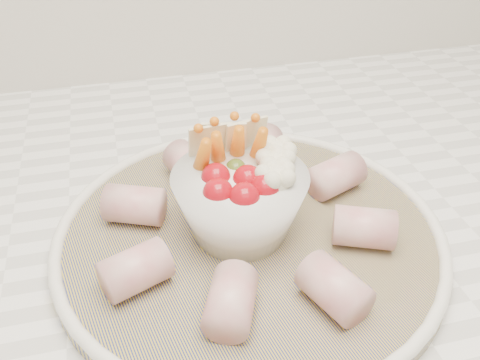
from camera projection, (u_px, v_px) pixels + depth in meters
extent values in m
cube|color=white|center=(72.00, 220.00, 0.58)|extent=(2.04, 0.62, 0.04)
cylinder|color=navy|center=(249.00, 237.00, 0.52)|extent=(0.44, 0.44, 0.01)
torus|color=white|center=(250.00, 231.00, 0.52)|extent=(0.38, 0.38, 0.01)
sphere|color=#A90A15|center=(218.00, 193.00, 0.46)|extent=(0.03, 0.03, 0.03)
sphere|color=#A90A15|center=(244.00, 198.00, 0.45)|extent=(0.03, 0.03, 0.03)
sphere|color=#A90A15|center=(265.00, 188.00, 0.46)|extent=(0.03, 0.03, 0.03)
sphere|color=#A90A15|center=(216.00, 178.00, 0.48)|extent=(0.03, 0.03, 0.03)
sphere|color=#A90A15|center=(248.00, 180.00, 0.47)|extent=(0.03, 0.03, 0.03)
sphere|color=#486321|center=(236.00, 169.00, 0.49)|extent=(0.02, 0.02, 0.02)
cone|color=orange|center=(218.00, 154.00, 0.49)|extent=(0.03, 0.04, 0.06)
cone|color=orange|center=(238.00, 148.00, 0.50)|extent=(0.02, 0.04, 0.06)
cone|color=orange|center=(258.00, 150.00, 0.50)|extent=(0.02, 0.04, 0.06)
cone|color=orange|center=(202.00, 161.00, 0.48)|extent=(0.03, 0.04, 0.06)
sphere|color=white|center=(275.00, 167.00, 0.49)|extent=(0.03, 0.03, 0.03)
sphere|color=white|center=(276.00, 181.00, 0.47)|extent=(0.03, 0.03, 0.03)
sphere|color=white|center=(277.00, 156.00, 0.50)|extent=(0.03, 0.03, 0.03)
cube|color=beige|center=(224.00, 142.00, 0.51)|extent=(0.04, 0.02, 0.05)
cube|color=beige|center=(246.00, 140.00, 0.51)|extent=(0.04, 0.02, 0.05)
cube|color=beige|center=(210.00, 145.00, 0.50)|extent=(0.04, 0.01, 0.05)
cylinder|color=#C35962|center=(364.00, 227.00, 0.49)|extent=(0.07, 0.06, 0.04)
cylinder|color=#C35962|center=(336.00, 176.00, 0.56)|extent=(0.07, 0.06, 0.04)
cylinder|color=#C35962|center=(265.00, 149.00, 0.60)|extent=(0.06, 0.07, 0.04)
cylinder|color=#C35962|center=(190.00, 165.00, 0.57)|extent=(0.06, 0.07, 0.04)
cylinder|color=#C35962|center=(135.00, 205.00, 0.52)|extent=(0.07, 0.06, 0.04)
cylinder|color=#C35962|center=(135.00, 270.00, 0.45)|extent=(0.07, 0.06, 0.04)
cylinder|color=#C35962|center=(231.00, 301.00, 0.42)|extent=(0.06, 0.07, 0.04)
cylinder|color=#C35962|center=(334.00, 288.00, 0.43)|extent=(0.06, 0.07, 0.04)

